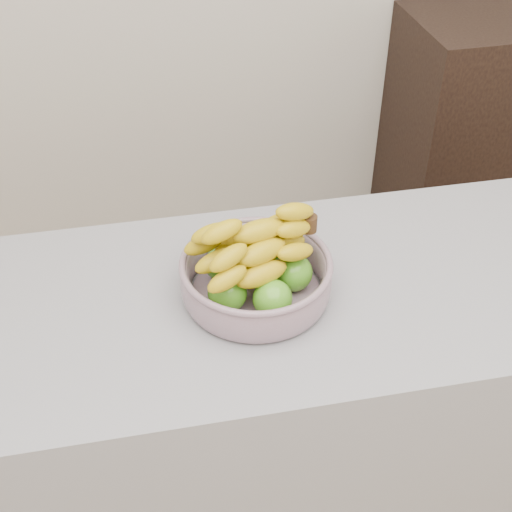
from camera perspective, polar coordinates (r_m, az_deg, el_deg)
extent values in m
cube|color=#92939A|center=(1.78, 1.65, -13.70)|extent=(2.00, 0.60, 0.90)
cube|color=black|center=(2.82, 16.68, 8.26)|extent=(0.57, 0.46, 1.00)
cylinder|color=#A6B1C7|center=(1.43, 0.00, -2.92)|extent=(0.26, 0.26, 0.01)
torus|color=#A6B1C7|center=(1.39, 0.00, -0.58)|extent=(0.30, 0.30, 0.01)
sphere|color=#489E1B|center=(1.36, 1.33, -3.44)|extent=(0.08, 0.08, 0.08)
sphere|color=#489E1B|center=(1.41, 3.02, -1.34)|extent=(0.08, 0.08, 0.08)
sphere|color=#489E1B|center=(1.46, 0.57, 0.30)|extent=(0.08, 0.08, 0.08)
sphere|color=#489E1B|center=(1.44, -2.61, -0.62)|extent=(0.08, 0.08, 0.08)
sphere|color=#489E1B|center=(1.37, -2.31, -2.96)|extent=(0.08, 0.08, 0.08)
ellipsoid|color=yellow|center=(1.34, 0.47, -1.46)|extent=(0.19, 0.11, 0.04)
ellipsoid|color=yellow|center=(1.37, -0.38, -0.28)|extent=(0.19, 0.09, 0.04)
ellipsoid|color=yellow|center=(1.41, -1.19, 0.84)|extent=(0.19, 0.07, 0.04)
ellipsoid|color=yellow|center=(1.34, 0.47, 0.32)|extent=(0.19, 0.12, 0.04)
ellipsoid|color=yellow|center=(1.37, -0.45, 1.54)|extent=(0.19, 0.05, 0.04)
ellipsoid|color=yellow|center=(1.34, 0.23, 2.01)|extent=(0.19, 0.09, 0.04)
cylinder|color=#3B2512|center=(1.39, 4.31, 2.61)|extent=(0.03, 0.03, 0.03)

